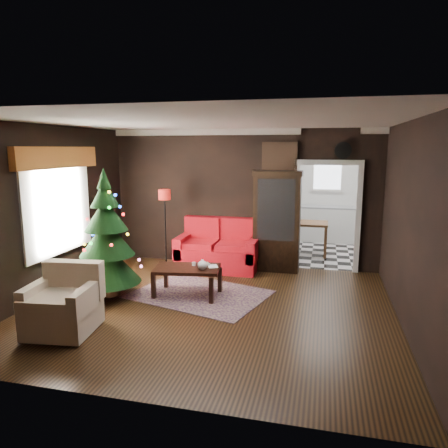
% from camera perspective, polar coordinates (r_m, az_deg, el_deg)
% --- Properties ---
extents(floor, '(5.50, 5.50, 0.00)m').
position_cam_1_polar(floor, '(6.54, -1.89, -11.37)').
color(floor, black).
rests_on(floor, ground).
extents(ceiling, '(5.50, 5.50, 0.00)m').
position_cam_1_polar(ceiling, '(6.08, -2.06, 13.94)').
color(ceiling, white).
rests_on(ceiling, ground).
extents(wall_back, '(5.50, 0.00, 5.50)m').
position_cam_1_polar(wall_back, '(8.57, 2.53, 3.53)').
color(wall_back, black).
rests_on(wall_back, ground).
extents(wall_front, '(5.50, 0.00, 5.50)m').
position_cam_1_polar(wall_front, '(3.86, -12.01, -5.22)').
color(wall_front, black).
rests_on(wall_front, ground).
extents(wall_left, '(0.00, 5.50, 5.50)m').
position_cam_1_polar(wall_left, '(7.38, -23.02, 1.59)').
color(wall_left, black).
rests_on(wall_left, ground).
extents(wall_right, '(0.00, 5.50, 5.50)m').
position_cam_1_polar(wall_right, '(6.04, 24.05, -0.28)').
color(wall_right, black).
rests_on(wall_right, ground).
extents(doorway, '(1.10, 0.10, 2.10)m').
position_cam_1_polar(doorway, '(8.46, 13.88, 0.75)').
color(doorway, silver).
rests_on(doorway, ground).
extents(left_window, '(0.05, 1.60, 1.40)m').
position_cam_1_polar(left_window, '(7.51, -21.90, 2.19)').
color(left_window, white).
rests_on(left_window, wall_left).
extents(valance, '(0.12, 2.10, 0.35)m').
position_cam_1_polar(valance, '(7.40, -21.82, 8.47)').
color(valance, '#9A5422').
rests_on(valance, wall_left).
extents(kitchen_floor, '(3.00, 3.00, 0.00)m').
position_cam_1_polar(kitchen_floor, '(10.14, 13.62, -3.72)').
color(kitchen_floor, silver).
rests_on(kitchen_floor, ground).
extents(kitchen_window, '(0.70, 0.06, 0.70)m').
position_cam_1_polar(kitchen_window, '(11.32, 14.01, 6.43)').
color(kitchen_window, white).
rests_on(kitchen_window, ground).
extents(rug, '(2.48, 2.08, 0.01)m').
position_cam_1_polar(rug, '(7.08, -3.35, -9.60)').
color(rug, '#2A2025').
rests_on(rug, ground).
extents(loveseat, '(1.70, 0.90, 1.00)m').
position_cam_1_polar(loveseat, '(8.38, -0.81, -2.88)').
color(loveseat, maroon).
rests_on(loveseat, ground).
extents(curio_cabinet, '(0.90, 0.45, 1.90)m').
position_cam_1_polar(curio_cabinet, '(8.30, 7.28, 0.08)').
color(curio_cabinet, black).
rests_on(curio_cabinet, ground).
extents(floor_lamp, '(0.27, 0.27, 1.56)m').
position_cam_1_polar(floor_lamp, '(8.50, -8.06, -0.51)').
color(floor_lamp, black).
rests_on(floor_lamp, ground).
extents(christmas_tree, '(1.27, 1.27, 2.01)m').
position_cam_1_polar(christmas_tree, '(6.93, -15.82, -1.44)').
color(christmas_tree, black).
rests_on(christmas_tree, ground).
extents(armchair, '(0.95, 0.95, 0.88)m').
position_cam_1_polar(armchair, '(5.94, -21.40, -9.64)').
color(armchair, tan).
rests_on(armchair, ground).
extents(coffee_table, '(1.15, 0.79, 0.48)m').
position_cam_1_polar(coffee_table, '(6.97, -5.05, -7.81)').
color(coffee_table, '#372319').
rests_on(coffee_table, rug).
extents(teapot, '(0.19, 0.19, 0.17)m').
position_cam_1_polar(teapot, '(6.72, -2.99, -5.63)').
color(teapot, silver).
rests_on(teapot, coffee_table).
extents(cup_a, '(0.07, 0.07, 0.06)m').
position_cam_1_polar(cup_a, '(6.99, -4.17, -5.48)').
color(cup_a, silver).
rests_on(cup_a, coffee_table).
extents(cup_b, '(0.08, 0.08, 0.05)m').
position_cam_1_polar(cup_b, '(6.98, -2.39, -5.49)').
color(cup_b, silver).
rests_on(cup_b, coffee_table).
extents(book, '(0.14, 0.08, 0.21)m').
position_cam_1_polar(book, '(6.86, -2.17, -5.11)').
color(book, gray).
rests_on(book, coffee_table).
extents(wall_clock, '(0.32, 0.32, 0.06)m').
position_cam_1_polar(wall_clock, '(8.30, 16.03, 9.70)').
color(wall_clock, silver).
rests_on(wall_clock, wall_back).
extents(painting, '(0.62, 0.05, 0.52)m').
position_cam_1_polar(painting, '(8.35, 7.63, 9.12)').
color(painting, '#A87245').
rests_on(painting, wall_back).
extents(kitchen_counter, '(1.80, 0.60, 0.90)m').
position_cam_1_polar(kitchen_counter, '(11.22, 13.74, -0.03)').
color(kitchen_counter, white).
rests_on(kitchen_counter, ground).
extents(kitchen_table, '(0.70, 0.70, 0.75)m').
position_cam_1_polar(kitchen_table, '(9.77, 11.94, -1.94)').
color(kitchen_table, brown).
rests_on(kitchen_table, ground).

